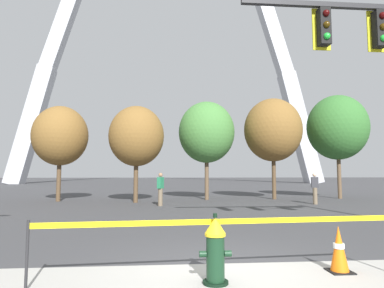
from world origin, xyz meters
TOP-DOWN VIEW (x-y plane):
  - ground_plane at (0.00, 0.00)m, footprint 240.00×240.00m
  - fire_hydrant at (-0.23, -0.76)m, footprint 0.46×0.48m
  - caution_tape_barrier at (-0.10, -0.65)m, footprint 5.40×0.44m
  - traffic_cone_by_hydrant at (1.82, -0.38)m, footprint 0.36×0.36m
  - monument_arch at (-0.00, 46.60)m, footprint 48.98×2.40m
  - tree_far_left at (-6.86, 13.87)m, footprint 3.09×3.09m
  - tree_left_mid at (-2.46, 12.71)m, footprint 3.00×3.00m
  - tree_center_left at (1.62, 14.38)m, footprint 3.38×3.38m
  - tree_center_right at (5.74, 14.31)m, footprint 3.53×3.53m
  - tree_right_mid at (10.02, 14.54)m, footprint 3.73×3.73m
  - pedestrian_walking_left at (-1.11, 10.73)m, footprint 0.34×0.39m
  - pedestrian_standing_center at (6.72, 10.92)m, footprint 0.38×0.29m

SIDE VIEW (x-z plane):
  - ground_plane at x=0.00m, z-range 0.00..0.00m
  - traffic_cone_by_hydrant at x=1.82m, z-range -0.01..0.72m
  - fire_hydrant at x=-0.23m, z-range -0.03..0.96m
  - caution_tape_barrier at x=-0.10m, z-range 0.18..1.12m
  - pedestrian_walking_left at x=-1.11m, z-range 0.02..1.61m
  - pedestrian_standing_center at x=6.72m, z-range 0.02..1.61m
  - tree_left_mid at x=-2.46m, z-range 0.96..6.21m
  - tree_far_left at x=-6.86m, z-range 0.99..6.40m
  - tree_center_left at x=1.62m, z-range 1.09..7.01m
  - tree_center_right at x=5.74m, z-range 1.14..7.32m
  - tree_right_mid at x=10.02m, z-range 1.20..7.73m
  - monument_arch at x=0.00m, z-range -3.53..50.89m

